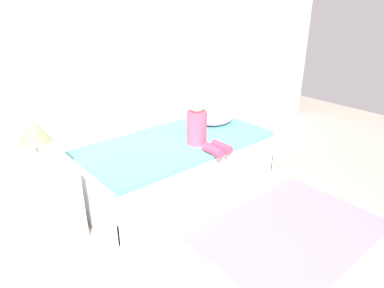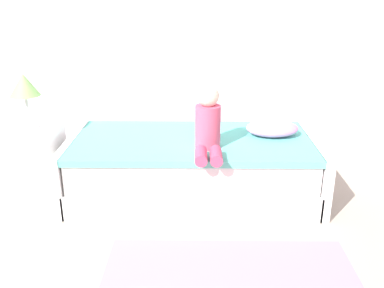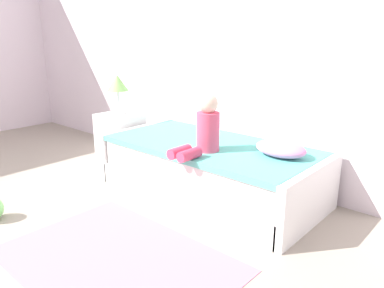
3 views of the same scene
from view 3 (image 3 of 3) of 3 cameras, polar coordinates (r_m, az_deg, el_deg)
The scene contains 7 objects.
wall_rear at distance 4.13m, azimuth 2.69°, elevation 15.97°, with size 7.20×0.10×2.90m, color white.
bed at distance 3.55m, azimuth 2.69°, elevation -3.87°, with size 2.11×1.00×0.50m.
nightstand at distance 4.47m, azimuth -10.91°, elevation 0.77°, with size 0.44×0.44×0.60m, color white.
table_lamp at distance 4.34m, azimuth -11.36°, elevation 8.89°, with size 0.24×0.24×0.45m.
child_figure at distance 3.18m, azimuth 1.92°, elevation 2.35°, with size 0.20×0.51×0.50m.
pillow at distance 3.18m, azimuth 13.47°, elevation -0.70°, with size 0.44×0.30×0.13m, color #EA8CC6.
area_rug at distance 2.69m, azimuth -11.51°, elevation -17.06°, with size 1.60×1.10×0.01m, color pink.
Camera 3 is at (2.60, -0.60, 1.46)m, focal length 34.70 mm.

